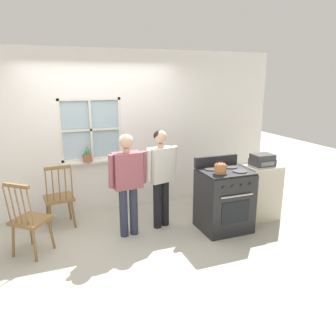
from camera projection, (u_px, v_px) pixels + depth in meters
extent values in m
plane|color=#B2AD9E|center=(124.00, 244.00, 4.56)|extent=(16.00, 16.00, 0.00)
cube|color=white|center=(197.00, 127.00, 6.07)|extent=(2.86, 0.06, 2.70)
cube|color=white|center=(94.00, 185.00, 5.64)|extent=(1.01, 0.06, 0.90)
cube|color=white|center=(87.00, 73.00, 5.15)|extent=(1.01, 0.06, 0.77)
cube|color=silver|center=(94.00, 162.00, 5.45)|extent=(1.07, 0.10, 0.03)
cube|color=#9EB7C6|center=(91.00, 129.00, 5.39)|extent=(0.95, 0.01, 0.97)
cube|color=silver|center=(91.00, 130.00, 5.37)|extent=(0.04, 0.02, 1.03)
cube|color=silver|center=(91.00, 130.00, 5.37)|extent=(1.01, 0.02, 0.04)
cube|color=silver|center=(60.00, 131.00, 5.20)|extent=(0.04, 0.03, 1.03)
cube|color=silver|center=(120.00, 128.00, 5.54)|extent=(0.04, 0.03, 1.03)
cube|color=silver|center=(89.00, 99.00, 5.24)|extent=(1.01, 0.03, 0.04)
cube|color=silver|center=(93.00, 159.00, 5.50)|extent=(1.01, 0.03, 0.04)
cube|color=olive|center=(59.00, 198.00, 5.02)|extent=(0.46, 0.44, 0.04)
cylinder|color=olive|center=(69.00, 207.00, 5.29)|extent=(0.07, 0.07, 0.44)
cylinder|color=olive|center=(47.00, 211.00, 5.14)|extent=(0.07, 0.07, 0.44)
cylinder|color=olive|center=(73.00, 214.00, 5.02)|extent=(0.07, 0.07, 0.44)
cylinder|color=olive|center=(50.00, 218.00, 4.87)|extent=(0.07, 0.07, 0.44)
cylinder|color=olive|center=(72.00, 184.00, 4.88)|extent=(0.03, 0.07, 0.51)
cylinder|color=olive|center=(66.00, 184.00, 4.84)|extent=(0.03, 0.07, 0.51)
cylinder|color=olive|center=(59.00, 185.00, 4.80)|extent=(0.03, 0.07, 0.51)
cylinder|color=olive|center=(53.00, 186.00, 4.76)|extent=(0.03, 0.07, 0.51)
cylinder|color=olive|center=(46.00, 187.00, 4.72)|extent=(0.03, 0.07, 0.51)
cube|color=olive|center=(58.00, 168.00, 4.73)|extent=(0.38, 0.08, 0.04)
cube|color=olive|center=(31.00, 220.00, 4.23)|extent=(0.58, 0.58, 0.04)
cylinder|color=olive|center=(51.00, 234.00, 4.38)|extent=(0.09, 0.05, 0.44)
cylinder|color=olive|center=(31.00, 230.00, 4.49)|extent=(0.05, 0.09, 0.44)
cylinder|color=olive|center=(35.00, 245.00, 4.09)|extent=(0.05, 0.09, 0.44)
cylinder|color=olive|center=(13.00, 241.00, 4.20)|extent=(0.09, 0.05, 0.44)
cylinder|color=olive|center=(30.00, 209.00, 3.95)|extent=(0.06, 0.07, 0.51)
cylinder|color=olive|center=(24.00, 208.00, 3.98)|extent=(0.06, 0.07, 0.51)
cylinder|color=olive|center=(18.00, 207.00, 4.00)|extent=(0.06, 0.07, 0.51)
cylinder|color=olive|center=(13.00, 206.00, 4.03)|extent=(0.06, 0.07, 0.51)
cylinder|color=olive|center=(7.00, 205.00, 4.06)|extent=(0.06, 0.07, 0.51)
cube|color=olive|center=(16.00, 186.00, 3.93)|extent=(0.32, 0.28, 0.04)
cylinder|color=#2D3347|center=(124.00, 213.00, 4.71)|extent=(0.12, 0.12, 0.73)
cylinder|color=#2D3347|center=(134.00, 211.00, 4.78)|extent=(0.12, 0.12, 0.73)
cube|color=#934C56|center=(127.00, 170.00, 4.58)|extent=(0.42, 0.25, 0.51)
cylinder|color=#934C56|center=(111.00, 171.00, 4.45)|extent=(0.09, 0.12, 0.48)
cylinder|color=#934C56|center=(144.00, 167.00, 4.66)|extent=(0.09, 0.12, 0.48)
cylinder|color=tan|center=(127.00, 150.00, 4.50)|extent=(0.10, 0.10, 0.06)
sphere|color=tan|center=(126.00, 141.00, 4.47)|extent=(0.19, 0.19, 0.19)
ellipsoid|color=silver|center=(126.00, 140.00, 4.48)|extent=(0.19, 0.19, 0.15)
cylinder|color=black|center=(157.00, 205.00, 4.98)|extent=(0.12, 0.12, 0.73)
cylinder|color=black|center=(165.00, 203.00, 5.07)|extent=(0.12, 0.12, 0.73)
cube|color=beige|center=(161.00, 165.00, 4.86)|extent=(0.43, 0.31, 0.52)
cylinder|color=beige|center=(149.00, 166.00, 4.71)|extent=(0.10, 0.13, 0.48)
cylinder|color=beige|center=(174.00, 161.00, 4.98)|extent=(0.10, 0.13, 0.48)
cylinder|color=tan|center=(161.00, 146.00, 4.79)|extent=(0.10, 0.10, 0.06)
sphere|color=tan|center=(161.00, 137.00, 4.75)|extent=(0.19, 0.19, 0.19)
ellipsoid|color=black|center=(160.00, 136.00, 4.76)|extent=(0.20, 0.20, 0.16)
cube|color=#232326|center=(224.00, 201.00, 4.92)|extent=(0.72, 0.64, 0.90)
cube|color=black|center=(225.00, 171.00, 4.80)|extent=(0.71, 0.61, 0.02)
cylinder|color=#2D2D30|center=(220.00, 174.00, 4.62)|extent=(0.20, 0.20, 0.02)
cylinder|color=#2D2D30|center=(240.00, 171.00, 4.74)|extent=(0.20, 0.20, 0.02)
cylinder|color=#2D2D30|center=(211.00, 169.00, 4.85)|extent=(0.20, 0.20, 0.02)
cylinder|color=#2D2D30|center=(230.00, 167.00, 4.97)|extent=(0.20, 0.20, 0.02)
cube|color=#232326|center=(216.00, 161.00, 5.04)|extent=(0.72, 0.06, 0.16)
cube|color=black|center=(235.00, 212.00, 4.64)|extent=(0.45, 0.01, 0.32)
cylinder|color=silver|center=(237.00, 196.00, 4.56)|extent=(0.51, 0.02, 0.02)
cylinder|color=#232326|center=(224.00, 188.00, 4.46)|extent=(0.04, 0.02, 0.04)
cylinder|color=#232326|center=(233.00, 187.00, 4.51)|extent=(0.04, 0.02, 0.04)
cylinder|color=#232326|center=(242.00, 185.00, 4.56)|extent=(0.04, 0.02, 0.04)
cylinder|color=#232326|center=(251.00, 184.00, 4.61)|extent=(0.04, 0.02, 0.04)
cylinder|color=#A86638|center=(220.00, 169.00, 4.60)|extent=(0.17, 0.17, 0.12)
ellipsoid|color=#A86638|center=(220.00, 165.00, 4.59)|extent=(0.16, 0.16, 0.07)
sphere|color=black|center=(221.00, 162.00, 4.58)|extent=(0.03, 0.03, 0.03)
cylinder|color=#A86638|center=(225.00, 167.00, 4.63)|extent=(0.08, 0.03, 0.07)
torus|color=black|center=(221.00, 160.00, 4.57)|extent=(0.12, 0.01, 0.12)
cylinder|color=#935B3D|center=(88.00, 158.00, 5.39)|extent=(0.15, 0.15, 0.12)
cylinder|color=#33261C|center=(87.00, 155.00, 5.38)|extent=(0.14, 0.14, 0.01)
cone|color=#388447|center=(88.00, 150.00, 5.37)|extent=(0.05, 0.04, 0.15)
cone|color=#388447|center=(86.00, 152.00, 5.38)|extent=(0.04, 0.05, 0.07)
cone|color=#388447|center=(86.00, 150.00, 5.34)|extent=(0.08, 0.05, 0.16)
cone|color=#388447|center=(88.00, 153.00, 5.35)|extent=(0.04, 0.04, 0.07)
cube|color=beige|center=(259.00, 192.00, 5.34)|extent=(0.55, 0.50, 0.87)
cube|color=beige|center=(261.00, 166.00, 5.22)|extent=(0.55, 0.50, 0.03)
cube|color=#38383A|center=(262.00, 162.00, 5.18)|extent=(0.34, 0.28, 0.10)
cube|color=#38383A|center=(263.00, 157.00, 5.16)|extent=(0.32, 0.27, 0.08)
cube|color=gray|center=(268.00, 164.00, 5.06)|extent=(0.24, 0.01, 0.06)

